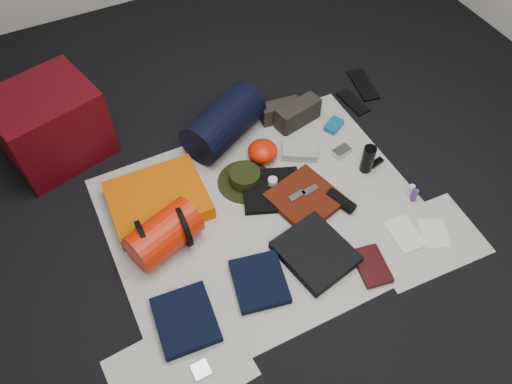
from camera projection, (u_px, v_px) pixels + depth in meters
name	position (u px, v px, depth m)	size (l,w,h in m)	color
floor	(266.00, 216.00, 2.64)	(4.50, 4.50, 0.02)	black
newspaper_mat	(266.00, 215.00, 2.63)	(1.60, 1.30, 0.01)	silver
newspaper_sheet_front_left	(180.00, 368.00, 2.15)	(0.58, 0.40, 0.00)	silver
newspaper_sheet_front_right	(424.00, 240.00, 2.54)	(0.58, 0.40, 0.00)	silver
red_cabinet	(51.00, 125.00, 2.74)	(0.52, 0.43, 0.43)	#4A050B
sleeping_pad	(158.00, 200.00, 2.63)	(0.50, 0.41, 0.09)	#DC5B02
stuff_sack	(164.00, 234.00, 2.43)	(0.21, 0.21, 0.35)	red
sack_strap_left	(144.00, 241.00, 2.40)	(0.22, 0.22, 0.03)	black
sack_strap_right	(183.00, 226.00, 2.46)	(0.22, 0.22, 0.03)	black
navy_duffel	(224.00, 123.00, 2.86)	(0.25, 0.25, 0.49)	black
boonie_brim	(245.00, 181.00, 2.76)	(0.31, 0.31, 0.01)	black
boonie_crown	(245.00, 177.00, 2.73)	(0.17, 0.17, 0.07)	black
hiking_boot_left	(280.00, 111.00, 3.02)	(0.24, 0.09, 0.12)	#28241F
hiking_boot_right	(298.00, 114.00, 2.99)	(0.28, 0.11, 0.14)	#28241F
flip_flop_left	(353.00, 102.00, 3.15)	(0.09, 0.24, 0.01)	black
flip_flop_right	(363.00, 85.00, 3.25)	(0.11, 0.30, 0.02)	black
trousers_navy_a	(185.00, 320.00, 2.25)	(0.26, 0.30, 0.05)	black
trousers_navy_b	(259.00, 282.00, 2.37)	(0.24, 0.28, 0.04)	black
trousers_charcoal	(315.00, 253.00, 2.46)	(0.31, 0.35, 0.06)	black
black_tshirt	(272.00, 190.00, 2.71)	(0.31, 0.29, 0.03)	black
red_shirt	(305.00, 199.00, 2.67)	(0.32, 0.32, 0.04)	#4C1508
orange_stuff_sack	(263.00, 151.00, 2.83)	(0.17, 0.17, 0.11)	red
first_aid_pouch	(300.00, 150.00, 2.87)	(0.20, 0.15, 0.05)	#919892
water_bottle	(368.00, 159.00, 2.75)	(0.07, 0.07, 0.17)	black
speaker	(341.00, 201.00, 2.65)	(0.06, 0.06, 0.16)	black
compact_camera	(341.00, 152.00, 2.87)	(0.10, 0.06, 0.04)	#AFAEB3
cyan_case	(334.00, 125.00, 3.00)	(0.12, 0.08, 0.04)	#0D5A84
toiletry_purple	(414.00, 195.00, 2.65)	(0.03, 0.03, 0.08)	#50267A
toiletry_clear	(411.00, 191.00, 2.67)	(0.03, 0.03, 0.09)	silver
paperback_book	(372.00, 266.00, 2.43)	(0.14, 0.21, 0.03)	black
map_booklet	(405.00, 234.00, 2.55)	(0.14, 0.20, 0.01)	silver
map_printout	(434.00, 233.00, 2.56)	(0.14, 0.18, 0.01)	silver
sunglasses	(376.00, 163.00, 2.83)	(0.09, 0.03, 0.02)	black
key_cluster	(201.00, 370.00, 2.13)	(0.07, 0.07, 0.01)	#AFAEB3
tape_roll	(273.00, 181.00, 2.70)	(0.05, 0.05, 0.04)	beige
energy_bar_a	(297.00, 196.00, 2.64)	(0.10, 0.04, 0.01)	#AFAEB3
energy_bar_b	(310.00, 190.00, 2.66)	(0.10, 0.04, 0.01)	#AFAEB3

